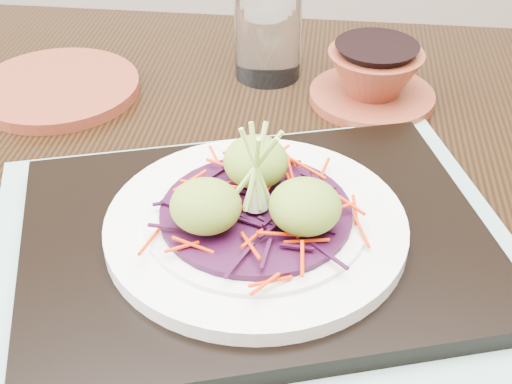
{
  "coord_description": "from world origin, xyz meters",
  "views": [
    {
      "loc": [
        -0.05,
        -0.55,
        1.21
      ],
      "look_at": [
        -0.05,
        -0.06,
        0.85
      ],
      "focal_mm": 50.0,
      "sensor_mm": 36.0,
      "label": 1
    }
  ],
  "objects_px": {
    "water_glass": "(268,31)",
    "dining_table": "(248,274)",
    "serving_tray": "(256,240)",
    "terracotta_bowl_set": "(374,79)",
    "white_plate": "(256,224)",
    "terracotta_side_plate": "(58,88)"
  },
  "relations": [
    {
      "from": "serving_tray",
      "to": "terracotta_bowl_set",
      "type": "height_order",
      "value": "terracotta_bowl_set"
    },
    {
      "from": "dining_table",
      "to": "water_glass",
      "type": "xyz_separation_m",
      "value": [
        0.02,
        0.25,
        0.16
      ]
    },
    {
      "from": "dining_table",
      "to": "terracotta_bowl_set",
      "type": "xyz_separation_m",
      "value": [
        0.14,
        0.18,
        0.13
      ]
    },
    {
      "from": "serving_tray",
      "to": "white_plate",
      "type": "distance_m",
      "value": 0.02
    },
    {
      "from": "serving_tray",
      "to": "terracotta_side_plate",
      "type": "xyz_separation_m",
      "value": [
        -0.24,
        0.28,
        -0.01
      ]
    },
    {
      "from": "dining_table",
      "to": "white_plate",
      "type": "relative_size",
      "value": 5.37
    },
    {
      "from": "terracotta_side_plate",
      "to": "water_glass",
      "type": "distance_m",
      "value": 0.26
    },
    {
      "from": "serving_tray",
      "to": "water_glass",
      "type": "height_order",
      "value": "water_glass"
    },
    {
      "from": "dining_table",
      "to": "terracotta_bowl_set",
      "type": "bearing_deg",
      "value": 58.49
    },
    {
      "from": "dining_table",
      "to": "serving_tray",
      "type": "distance_m",
      "value": 0.14
    },
    {
      "from": "dining_table",
      "to": "terracotta_side_plate",
      "type": "xyz_separation_m",
      "value": [
        -0.23,
        0.2,
        0.11
      ]
    },
    {
      "from": "serving_tray",
      "to": "terracotta_bowl_set",
      "type": "bearing_deg",
      "value": 52.19
    },
    {
      "from": "dining_table",
      "to": "terracotta_side_plate",
      "type": "height_order",
      "value": "terracotta_side_plate"
    },
    {
      "from": "white_plate",
      "to": "terracotta_side_plate",
      "type": "height_order",
      "value": "white_plate"
    },
    {
      "from": "dining_table",
      "to": "terracotta_side_plate",
      "type": "relative_size",
      "value": 7.12
    },
    {
      "from": "serving_tray",
      "to": "terracotta_bowl_set",
      "type": "relative_size",
      "value": 2.66
    },
    {
      "from": "dining_table",
      "to": "serving_tray",
      "type": "height_order",
      "value": "serving_tray"
    },
    {
      "from": "terracotta_side_plate",
      "to": "water_glass",
      "type": "bearing_deg",
      "value": 11.04
    },
    {
      "from": "dining_table",
      "to": "serving_tray",
      "type": "relative_size",
      "value": 3.49
    },
    {
      "from": "dining_table",
      "to": "white_plate",
      "type": "bearing_deg",
      "value": -77.66
    },
    {
      "from": "terracotta_bowl_set",
      "to": "serving_tray",
      "type": "bearing_deg",
      "value": -116.65
    },
    {
      "from": "water_glass",
      "to": "dining_table",
      "type": "bearing_deg",
      "value": -94.97
    }
  ]
}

